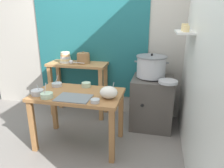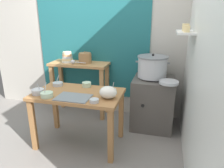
% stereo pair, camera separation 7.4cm
% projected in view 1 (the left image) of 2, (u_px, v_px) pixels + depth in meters
% --- Properties ---
extents(ground_plane, '(9.00, 9.00, 0.00)m').
position_uv_depth(ground_plane, '(80.00, 142.00, 2.85)').
color(ground_plane, gray).
extents(wall_back, '(4.40, 0.12, 2.60)m').
position_uv_depth(wall_back, '(105.00, 37.00, 3.43)').
color(wall_back, '#B2ADA3').
rests_on(wall_back, ground).
extents(wall_right, '(0.30, 3.20, 2.60)m').
position_uv_depth(wall_right, '(199.00, 47.00, 2.33)').
color(wall_right, silver).
rests_on(wall_right, ground).
extents(prep_table, '(1.10, 0.66, 0.72)m').
position_uv_depth(prep_table, '(78.00, 101.00, 2.64)').
color(prep_table, '#9E6B3D').
rests_on(prep_table, ground).
extents(back_shelf_table, '(0.96, 0.40, 0.90)m').
position_uv_depth(back_shelf_table, '(78.00, 76.00, 3.46)').
color(back_shelf_table, '#B27F4C').
rests_on(back_shelf_table, ground).
extents(stove_block, '(0.60, 0.61, 0.78)m').
position_uv_depth(stove_block, '(152.00, 102.00, 3.18)').
color(stove_block, '#4C4742').
rests_on(stove_block, ground).
extents(steamer_pot, '(0.49, 0.44, 0.34)m').
position_uv_depth(steamer_pot, '(151.00, 66.00, 3.03)').
color(steamer_pot, '#B7BABF').
rests_on(steamer_pot, stove_block).
extents(clay_pot, '(0.21, 0.21, 0.19)m').
position_uv_depth(clay_pot, '(83.00, 58.00, 3.35)').
color(clay_pot, olive).
rests_on(clay_pot, back_shelf_table).
extents(bowl_stack_enamel, '(0.19, 0.19, 0.18)m').
position_uv_depth(bowl_stack_enamel, '(65.00, 58.00, 3.40)').
color(bowl_stack_enamel, silver).
rests_on(bowl_stack_enamel, back_shelf_table).
extents(ladle, '(0.27, 0.07, 0.07)m').
position_uv_depth(ladle, '(72.00, 62.00, 3.30)').
color(ladle, '#B7BABF').
rests_on(ladle, back_shelf_table).
extents(serving_tray, '(0.40, 0.28, 0.01)m').
position_uv_depth(serving_tray, '(74.00, 98.00, 2.44)').
color(serving_tray, slate).
rests_on(serving_tray, prep_table).
extents(plastic_bag, '(0.21, 0.18, 0.14)m').
position_uv_depth(plastic_bag, '(109.00, 92.00, 2.42)').
color(plastic_bag, silver).
rests_on(plastic_bag, prep_table).
extents(wide_pan, '(0.25, 0.25, 0.04)m').
position_uv_depth(wide_pan, '(168.00, 82.00, 2.78)').
color(wide_pan, '#B7BABF').
rests_on(wide_pan, stove_block).
extents(prep_bowl_0, '(0.15, 0.15, 0.18)m').
position_uv_depth(prep_bowl_0, '(47.00, 95.00, 2.44)').
color(prep_bowl_0, '#B7D1AD').
rests_on(prep_bowl_0, prep_table).
extents(prep_bowl_1, '(0.15, 0.15, 0.15)m').
position_uv_depth(prep_bowl_1, '(37.00, 92.00, 2.53)').
color(prep_bowl_1, '#B7BABF').
rests_on(prep_bowl_1, prep_table).
extents(prep_bowl_2, '(0.10, 0.10, 0.04)m').
position_uv_depth(prep_bowl_2, '(95.00, 101.00, 2.31)').
color(prep_bowl_2, '#B7BABF').
rests_on(prep_bowl_2, prep_table).
extents(prep_bowl_3, '(0.11, 0.11, 0.15)m').
position_uv_depth(prep_bowl_3, '(112.00, 91.00, 2.60)').
color(prep_bowl_3, '#B7BABF').
rests_on(prep_bowl_3, prep_table).
extents(prep_bowl_4, '(0.12, 0.12, 0.06)m').
position_uv_depth(prep_bowl_4, '(86.00, 85.00, 2.81)').
color(prep_bowl_4, '#B7D1AD').
rests_on(prep_bowl_4, prep_table).
extents(prep_bowl_5, '(0.14, 0.14, 0.15)m').
position_uv_depth(prep_bowl_5, '(57.00, 84.00, 2.84)').
color(prep_bowl_5, '#B7BABF').
rests_on(prep_bowl_5, prep_table).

